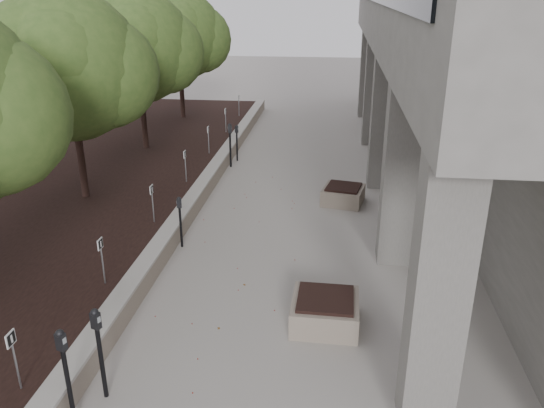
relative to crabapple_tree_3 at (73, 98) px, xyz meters
The scene contains 20 objects.
retaining_wall 4.25m from the crabapple_tree_3, 18.58° to the left, with size 0.39×26.00×0.50m, color gray, non-canonical shape.
planting_bed 3.16m from the crabapple_tree_3, 124.99° to the left, with size 7.00×26.00×0.40m, color black.
crabapple_tree_3 is the anchor object (origin of this frame).
crabapple_tree_4 5.00m from the crabapple_tree_3, 90.00° to the left, with size 4.60×4.00×5.44m, color #385621, non-canonical shape.
crabapple_tree_5 10.00m from the crabapple_tree_3, 90.00° to the left, with size 4.60×4.00×5.44m, color #385621, non-canonical shape.
parking_sign_2 8.20m from the crabapple_tree_3, 71.91° to the right, with size 0.04×0.22×0.96m, color black, non-canonical shape.
parking_sign_3 5.59m from the crabapple_tree_3, 61.43° to the right, with size 0.04×0.22×0.96m, color black, non-canonical shape.
parking_sign_4 3.64m from the crabapple_tree_3, 31.48° to the right, with size 0.04×0.22×0.96m, color black, non-canonical shape.
parking_sign_5 3.64m from the crabapple_tree_3, 31.48° to the left, with size 0.04×0.22×0.96m, color black, non-canonical shape.
parking_sign_6 5.59m from the crabapple_tree_3, 61.43° to the left, with size 0.04×0.22×0.96m, color black, non-canonical shape.
parking_sign_7 8.20m from the crabapple_tree_3, 71.91° to the left, with size 0.04×0.22×0.96m, color black, non-canonical shape.
parking_sign_8 11.01m from the crabapple_tree_3, 76.87° to the left, with size 0.04×0.22×0.96m, color black, non-canonical shape.
parking_meter_1 8.59m from the crabapple_tree_3, 66.85° to the right, with size 0.15×0.11×1.54m, color black, non-canonical shape.
parking_meter_2 8.25m from the crabapple_tree_3, 63.64° to the right, with size 0.15×0.11×1.55m, color black, non-canonical shape.
parking_meter_3 4.55m from the crabapple_tree_3, 31.24° to the right, with size 0.13×0.09×1.28m, color black, non-canonical shape.
parking_meter_4 5.87m from the crabapple_tree_3, 52.85° to the left, with size 0.15×0.11×1.54m, color black, non-canonical shape.
parking_meter_5 6.51m from the crabapple_tree_3, 56.25° to the left, with size 0.13×0.09×1.31m, color black, non-canonical shape.
planter_front 8.75m from the crabapple_tree_3, 35.35° to the right, with size 1.21×1.21×0.56m, color gray, non-canonical shape.
planter_back 7.77m from the crabapple_tree_3, 10.76° to the left, with size 1.10×1.10×0.51m, color gray, non-canonical shape.
berry_scatter 6.38m from the crabapple_tree_3, 32.55° to the right, with size 3.30×14.10×0.02m, color maroon, non-canonical shape.
Camera 1 is at (1.98, -5.24, 5.75)m, focal length 35.57 mm.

